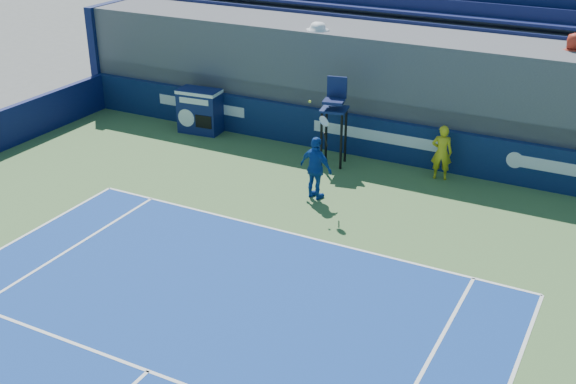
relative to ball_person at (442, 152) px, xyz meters
The scene contains 6 objects.
ball_person is the anchor object (origin of this frame).
back_hoarding 2.07m from the ball_person, 163.72° to the left, with size 20.40×0.21×1.20m.
match_clock 7.74m from the ball_person, behind, with size 1.38×0.84×1.40m.
umpire_chair 3.09m from the ball_person, behind, with size 0.82×0.82×2.48m.
tennis_player 3.59m from the ball_person, 132.79° to the right, with size 1.02×0.63×2.57m.
stadium_seating 3.46m from the ball_person, 126.96° to the left, with size 21.00×4.05×4.40m.
Camera 1 is at (6.61, -1.14, 7.89)m, focal length 45.00 mm.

